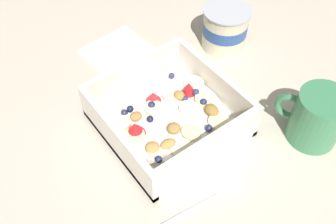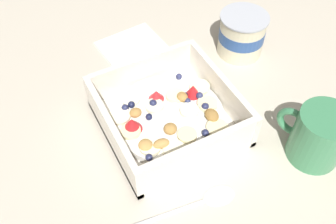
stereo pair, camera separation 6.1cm
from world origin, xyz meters
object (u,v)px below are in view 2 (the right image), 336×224
object	(u,v)px
spoon	(203,200)
yogurt_cup	(242,34)
folded_napkin	(134,48)
fruit_bowl	(168,116)
coffee_mug	(318,136)

from	to	relation	value
spoon	yogurt_cup	world-z (taller)	yogurt_cup
folded_napkin	yogurt_cup	bearing A→B (deg)	60.73
fruit_bowl	folded_napkin	bearing A→B (deg)	171.88
fruit_bowl	folded_napkin	size ratio (longest dim) A/B	1.72
spoon	folded_napkin	size ratio (longest dim) A/B	1.45
yogurt_cup	spoon	bearing A→B (deg)	-43.08
yogurt_cup	coffee_mug	distance (m)	0.25
yogurt_cup	folded_napkin	bearing A→B (deg)	-119.27
yogurt_cup	folded_napkin	world-z (taller)	yogurt_cup
fruit_bowl	yogurt_cup	distance (m)	0.23
fruit_bowl	spoon	size ratio (longest dim) A/B	1.18
spoon	fruit_bowl	bearing A→B (deg)	171.67
spoon	coffee_mug	distance (m)	0.20
fruit_bowl	yogurt_cup	bearing A→B (deg)	115.11
yogurt_cup	coffee_mug	world-z (taller)	coffee_mug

